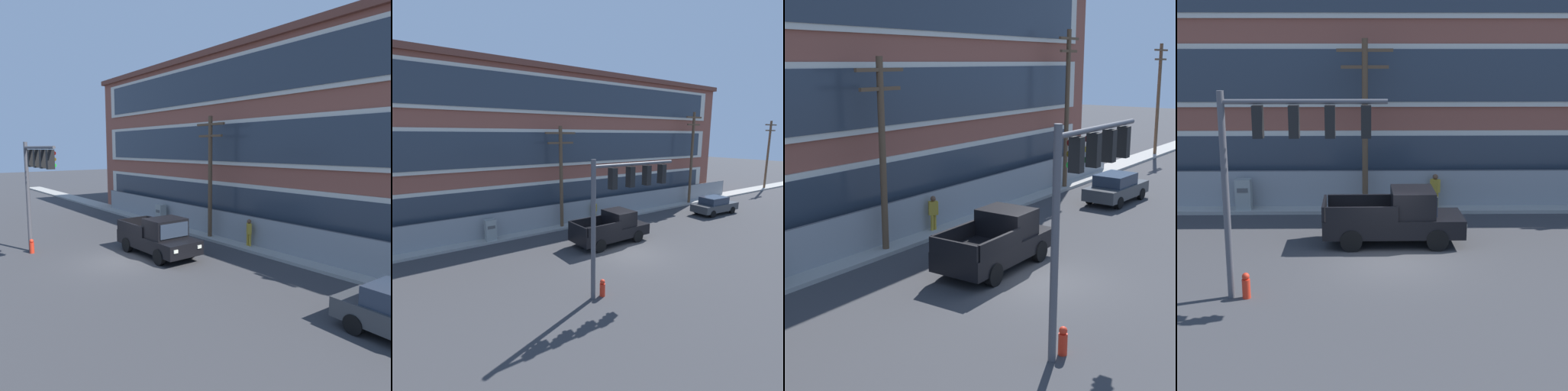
% 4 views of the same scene
% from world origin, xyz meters
% --- Properties ---
extents(ground_plane, '(160.00, 160.00, 0.00)m').
position_xyz_m(ground_plane, '(0.00, 0.00, 0.00)').
color(ground_plane, '#38383A').
extents(sidewalk_building_side, '(80.00, 1.77, 0.16)m').
position_xyz_m(sidewalk_building_side, '(0.00, 7.12, 0.08)').
color(sidewalk_building_side, '#9E9B93').
rests_on(sidewalk_building_side, ground).
extents(brick_mill_building, '(37.28, 10.24, 12.02)m').
position_xyz_m(brick_mill_building, '(0.53, 12.83, 6.02)').
color(brick_mill_building, brown).
rests_on(brick_mill_building, ground).
extents(chain_link_fence, '(36.50, 0.06, 1.82)m').
position_xyz_m(chain_link_fence, '(2.77, 7.20, 0.93)').
color(chain_link_fence, gray).
rests_on(chain_link_fence, ground).
extents(traffic_signal_mast, '(4.67, 0.43, 6.00)m').
position_xyz_m(traffic_signal_mast, '(-3.26, -2.95, 4.45)').
color(traffic_signal_mast, '#4C4C51').
rests_on(traffic_signal_mast, ground).
extents(pickup_truck_black, '(5.29, 2.20, 2.08)m').
position_xyz_m(pickup_truck_black, '(0.30, 2.14, 0.97)').
color(pickup_truck_black, black).
rests_on(pickup_truck_black, ground).
extents(utility_pole_near_corner, '(2.42, 0.26, 7.61)m').
position_xyz_m(utility_pole_near_corner, '(-0.85, 6.72, 4.24)').
color(utility_pole_near_corner, brown).
rests_on(utility_pole_near_corner, ground).
extents(electrical_cabinet, '(0.69, 0.52, 1.55)m').
position_xyz_m(electrical_cabinet, '(-6.28, 6.62, 0.78)').
color(electrical_cabinet, '#939993').
rests_on(electrical_cabinet, ground).
extents(pedestrian_near_cabinet, '(0.46, 0.43, 1.69)m').
position_xyz_m(pedestrian_near_cabinet, '(2.31, 6.90, 0.97)').
color(pedestrian_near_cabinet, '#B7932D').
rests_on(pedestrian_near_cabinet, ground).
extents(fire_hydrant, '(0.24, 0.24, 0.78)m').
position_xyz_m(fire_hydrant, '(-4.37, -3.02, 0.38)').
color(fire_hydrant, red).
rests_on(fire_hydrant, ground).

